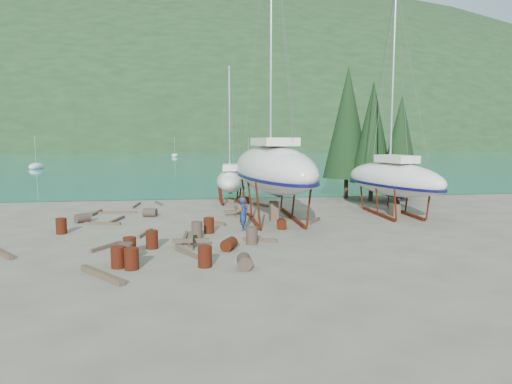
{
  "coord_description": "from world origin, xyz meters",
  "views": [
    {
      "loc": [
        -2.25,
        -24.7,
        5.25
      ],
      "look_at": [
        1.47,
        3.0,
        1.98
      ],
      "focal_mm": 32.0,
      "sensor_mm": 36.0,
      "label": 1
    }
  ],
  "objects": [
    {
      "name": "drum_10",
      "position": [
        -5.42,
        -5.95,
        0.44
      ],
      "size": [
        0.58,
        0.58,
        0.88
      ],
      "primitive_type": "cylinder",
      "color": "#611D10",
      "rests_on": "ground"
    },
    {
      "name": "drum_15",
      "position": [
        -9.32,
        4.83,
        0.29
      ],
      "size": [
        1.05,
        1.01,
        0.58
      ],
      "primitive_type": "cylinder",
      "rotation": [
        1.57,
        0.0,
        2.27
      ],
      "color": "#2D2823",
      "rests_on": "ground"
    },
    {
      "name": "drum_17",
      "position": [
        0.52,
        -2.51,
        0.44
      ],
      "size": [
        0.58,
        0.58,
        0.88
      ],
      "primitive_type": "cylinder",
      "color": "#2D2823",
      "rests_on": "ground"
    },
    {
      "name": "timber_17",
      "position": [
        -7.93,
        3.85,
        0.08
      ],
      "size": [
        2.23,
        0.63,
        0.16
      ],
      "primitive_type": "cube",
      "rotation": [
        0.0,
        0.0,
        1.36
      ],
      "color": "brown",
      "rests_on": "ground"
    },
    {
      "name": "timber_2",
      "position": [
        -9.17,
        8.04,
        0.09
      ],
      "size": [
        0.44,
        2.21,
        0.19
      ],
      "primitive_type": "cube",
      "rotation": [
        0.0,
        0.0,
        3.02
      ],
      "color": "brown",
      "rests_on": "ground"
    },
    {
      "name": "drum_5",
      "position": [
        -2.19,
        -0.68,
        0.44
      ],
      "size": [
        0.58,
        0.58,
        0.88
      ],
      "primitive_type": "cylinder",
      "color": "#2D2823",
      "rests_on": "ground"
    },
    {
      "name": "drum_14",
      "position": [
        -1.53,
        0.48,
        0.44
      ],
      "size": [
        0.58,
        0.58,
        0.88
      ],
      "primitive_type": "cylinder",
      "color": "#611D10",
      "rests_on": "ground"
    },
    {
      "name": "drum_0",
      "position": [
        -5.2,
        -4.18,
        0.44
      ],
      "size": [
        0.58,
        0.58,
        0.88
      ],
      "primitive_type": "cylinder",
      "color": "#611D10",
      "rests_on": "ground"
    },
    {
      "name": "far_house_left",
      "position": [
        -60.0,
        190.0,
        2.92
      ],
      "size": [
        6.6,
        5.6,
        5.6
      ],
      "color": "beige",
      "rests_on": "ground"
    },
    {
      "name": "timber_1",
      "position": [
        5.17,
        2.97,
        0.1
      ],
      "size": [
        1.22,
        1.59,
        0.19
      ],
      "primitive_type": "cube",
      "rotation": [
        0.0,
        0.0,
        2.52
      ],
      "color": "brown",
      "rests_on": "ground"
    },
    {
      "name": "worker",
      "position": [
        0.48,
        1.0,
        0.95
      ],
      "size": [
        0.54,
        0.75,
        1.91
      ],
      "primitive_type": "imported",
      "rotation": [
        0.0,
        0.0,
        1.44
      ],
      "color": "navy",
      "rests_on": "ground"
    },
    {
      "name": "drum_6",
      "position": [
        2.74,
        1.18,
        0.29
      ],
      "size": [
        0.73,
        0.97,
        0.58
      ],
      "primitive_type": "cylinder",
      "rotation": [
        1.57,
        0.0,
        -0.18
      ],
      "color": "#611D10",
      "rests_on": "ground"
    },
    {
      "name": "timber_6",
      "position": [
        2.9,
        10.3,
        0.1
      ],
      "size": [
        1.1,
        1.71,
        0.19
      ],
      "primitive_type": "cube",
      "rotation": [
        0.0,
        0.0,
        0.53
      ],
      "color": "brown",
      "rests_on": "ground"
    },
    {
      "name": "drum_7",
      "position": [
        -1.9,
        -6.3,
        0.44
      ],
      "size": [
        0.58,
        0.58,
        0.88
      ],
      "primitive_type": "cylinder",
      "color": "#611D10",
      "rests_on": "ground"
    },
    {
      "name": "far_hill",
      "position": [
        0.0,
        320.0,
        0.0
      ],
      "size": [
        800.0,
        360.0,
        110.0
      ],
      "primitive_type": "ellipsoid",
      "color": "black",
      "rests_on": "ground"
    },
    {
      "name": "small_sailboat_shore",
      "position": [
        0.63,
        12.77,
        1.83
      ],
      "size": [
        2.86,
        7.12,
        11.1
      ],
      "rotation": [
        0.0,
        0.0,
        -0.1
      ],
      "color": "silver",
      "rests_on": "ground"
    },
    {
      "name": "drum_13",
      "position": [
        -4.35,
        -2.78,
        0.44
      ],
      "size": [
        0.58,
        0.58,
        0.88
      ],
      "primitive_type": "cylinder",
      "color": "#611D10",
      "rests_on": "ground"
    },
    {
      "name": "timber_8",
      "position": [
        -1.11,
        3.07,
        0.09
      ],
      "size": [
        1.36,
        1.43,
        0.19
      ],
      "primitive_type": "cube",
      "rotation": [
        0.0,
        0.0,
        0.75
      ],
      "color": "brown",
      "rests_on": "ground"
    },
    {
      "name": "drum_16",
      "position": [
        -5.2,
        -5.34,
        0.44
      ],
      "size": [
        0.58,
        0.58,
        0.88
      ],
      "primitive_type": "cylinder",
      "color": "#2D2823",
      "rests_on": "ground"
    },
    {
      "name": "moored_boat_far",
      "position": [
        -8.0,
        110.0,
        0.39
      ],
      "size": [
        2.0,
        5.0,
        6.05
      ],
      "color": "silver",
      "rests_on": "ground"
    },
    {
      "name": "timber_12",
      "position": [
        -6.55,
        -2.44,
        0.08
      ],
      "size": [
        1.23,
        1.84,
        0.17
      ],
      "primitive_type": "cube",
      "rotation": [
        0.0,
        0.0,
        2.59
      ],
      "color": "brown",
      "rests_on": "ground"
    },
    {
      "name": "far_house_right",
      "position": [
        30.0,
        190.0,
        2.92
      ],
      "size": [
        6.6,
        5.6,
        5.6
      ],
      "color": "beige",
      "rests_on": "ground"
    },
    {
      "name": "drum_4",
      "position": [
        1.68,
        11.98,
        0.29
      ],
      "size": [
        1.05,
        0.91,
        0.58
      ],
      "primitive_type": "cylinder",
      "rotation": [
        1.57,
        0.0,
        1.1
      ],
      "color": "#611D10",
      "rests_on": "ground"
    },
    {
      "name": "drum_8",
      "position": [
        -9.64,
        1.36,
        0.44
      ],
      "size": [
        0.58,
        0.58,
        0.88
      ],
      "primitive_type": "cylinder",
      "color": "#611D10",
      "rests_on": "ground"
    },
    {
      "name": "cypress_back_left",
      "position": [
        11.0,
        14.0,
        6.66
      ],
      "size": [
        4.14,
        4.14,
        11.5
      ],
      "color": "black",
      "rests_on": "ground"
    },
    {
      "name": "drum_9",
      "position": [
        -5.31,
        6.43,
        0.29
      ],
      "size": [
        1.0,
        0.78,
        0.58
      ],
      "primitive_type": "cylinder",
      "rotation": [
        1.57,
        0.0,
        1.32
      ],
      "color": "#2D2823",
      "rests_on": "ground"
    },
    {
      "name": "timber_0",
      "position": [
        -6.85,
        11.57,
        0.07
      ],
      "size": [
        0.4,
        2.67,
        0.14
      ],
      "primitive_type": "cube",
      "rotation": [
        0.0,
        0.0,
        3.05
      ],
      "color": "brown",
      "rests_on": "ground"
    },
    {
      "name": "timber_11",
      "position": [
        -5.02,
        0.53,
        0.08
      ],
      "size": [
        0.62,
        2.11,
        0.15
      ],
      "primitive_type": "cube",
      "rotation": [
        0.0,
        0.0,
        2.92
      ],
      "color": "brown",
      "rests_on": "ground"
    },
    {
      "name": "moored_boat_mid",
      "position": [
        10.0,
        80.0,
        0.39
      ],
      "size": [
        2.0,
        5.0,
        6.05
      ],
      "color": "silver",
      "rests_on": "ground"
    },
    {
      "name": "cypress_far_right",
      "position": [
        15.5,
        13.0,
        5.21
      ],
      "size": [
        3.24,
        3.24,
        9.0
      ],
      "color": "black",
      "rests_on": "ground"
    },
    {
      "name": "timber_15",
      "position": [
        -8.03,
        8.16,
        0.07
      ],
      "size": [
        3.2,
        0.18,
        0.15
      ],
      "primitive_type": "cube",
      "rotation": [
        0.0,
        0.0,
        1.58
      ],
      "color": "brown",
      "rests_on": "ground"
    },
    {
      "name": "timber_16",
      "position": [
        -5.82,
        -7.27,
        0.11
      ],
      "size": [
        2.04,
        2.43,
        0.23
      ],
      "primitive_type": "cube",
      "rotation": [
        0.0,
        0.0,
        0.68
      ],
      "color": "brown",
      "rests_on": "ground"
    },
    {
      "name": "timber_9",
      "position": [
        -5.17,
        12.42,
        0.08
      ],
      "size": [
        0.85,
        2.11,
        0.15
      ],
      "primitive_type": "cube",
      "rotation": [
        0.0,
        0.0,
        0.33
      ],
      "color": "brown",
      "rests_on": "ground"
    },
    {
      "name": "far_house_center",
      "position": [
        -20.0,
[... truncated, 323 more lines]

